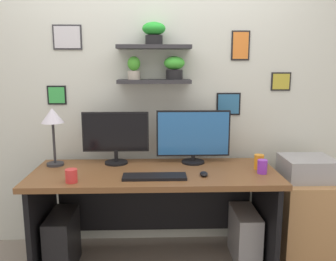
{
  "coord_description": "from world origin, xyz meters",
  "views": [
    {
      "loc": [
        0.02,
        -2.47,
        1.52
      ],
      "look_at": [
        0.1,
        0.05,
        1.04
      ],
      "focal_mm": 37.41,
      "sensor_mm": 36.0,
      "label": 1
    }
  ],
  "objects_px": {
    "desk": "(155,194)",
    "pen_cup": "(262,167)",
    "computer_tower_left": "(63,242)",
    "desk_lamp": "(53,121)",
    "coffee_mug": "(71,176)",
    "computer_mouse": "(204,174)",
    "drawer_cabinet": "(304,217)",
    "keyboard": "(154,177)",
    "computer_tower_right": "(245,235)",
    "monitor_right": "(193,136)",
    "monitor_left": "(116,135)",
    "printer": "(307,168)",
    "water_cup": "(259,162)"
  },
  "relations": [
    {
      "from": "computer_tower_left",
      "to": "computer_tower_right",
      "type": "relative_size",
      "value": 1.09
    },
    {
      "from": "desk",
      "to": "desk_lamp",
      "type": "distance_m",
      "value": 0.96
    },
    {
      "from": "computer_mouse",
      "to": "computer_tower_left",
      "type": "relative_size",
      "value": 0.21
    },
    {
      "from": "drawer_cabinet",
      "to": "coffee_mug",
      "type": "bearing_deg",
      "value": -169.36
    },
    {
      "from": "computer_mouse",
      "to": "computer_tower_left",
      "type": "xyz_separation_m",
      "value": [
        -1.04,
        0.09,
        -0.55
      ]
    },
    {
      "from": "keyboard",
      "to": "coffee_mug",
      "type": "height_order",
      "value": "coffee_mug"
    },
    {
      "from": "coffee_mug",
      "to": "computer_tower_right",
      "type": "bearing_deg",
      "value": 12.73
    },
    {
      "from": "monitor_left",
      "to": "drawer_cabinet",
      "type": "xyz_separation_m",
      "value": [
        1.49,
        -0.12,
        -0.65
      ]
    },
    {
      "from": "computer_tower_left",
      "to": "water_cup",
      "type": "bearing_deg",
      "value": 2.61
    },
    {
      "from": "water_cup",
      "to": "computer_tower_right",
      "type": "xyz_separation_m",
      "value": [
        -0.08,
        0.03,
        -0.6
      ]
    },
    {
      "from": "monitor_right",
      "to": "computer_tower_left",
      "type": "height_order",
      "value": "monitor_right"
    },
    {
      "from": "monitor_right",
      "to": "desk_lamp",
      "type": "xyz_separation_m",
      "value": [
        -1.08,
        -0.04,
        0.13
      ]
    },
    {
      "from": "monitor_left",
      "to": "printer",
      "type": "relative_size",
      "value": 1.36
    },
    {
      "from": "computer_tower_left",
      "to": "drawer_cabinet",
      "type": "bearing_deg",
      "value": 4.12
    },
    {
      "from": "computer_mouse",
      "to": "desk_lamp",
      "type": "distance_m",
      "value": 1.21
    },
    {
      "from": "water_cup",
      "to": "computer_tower_left",
      "type": "distance_m",
      "value": 1.58
    },
    {
      "from": "desk_lamp",
      "to": "pen_cup",
      "type": "bearing_deg",
      "value": -9.33
    },
    {
      "from": "keyboard",
      "to": "computer_tower_left",
      "type": "relative_size",
      "value": 1.0
    },
    {
      "from": "desk",
      "to": "monitor_right",
      "type": "bearing_deg",
      "value": 27.76
    },
    {
      "from": "desk",
      "to": "computer_tower_left",
      "type": "distance_m",
      "value": 0.77
    },
    {
      "from": "pen_cup",
      "to": "computer_tower_right",
      "type": "height_order",
      "value": "pen_cup"
    },
    {
      "from": "coffee_mug",
      "to": "drawer_cabinet",
      "type": "height_order",
      "value": "coffee_mug"
    },
    {
      "from": "desk_lamp",
      "to": "coffee_mug",
      "type": "height_order",
      "value": "desk_lamp"
    },
    {
      "from": "monitor_left",
      "to": "water_cup",
      "type": "xyz_separation_m",
      "value": [
        1.08,
        -0.19,
        -0.17
      ]
    },
    {
      "from": "desk",
      "to": "desk_lamp",
      "type": "relative_size",
      "value": 4.01
    },
    {
      "from": "desk_lamp",
      "to": "computer_tower_left",
      "type": "bearing_deg",
      "value": -68.98
    },
    {
      "from": "monitor_right",
      "to": "monitor_left",
      "type": "bearing_deg",
      "value": -179.98
    },
    {
      "from": "coffee_mug",
      "to": "computer_tower_left",
      "type": "xyz_separation_m",
      "value": [
        -0.14,
        0.19,
        -0.58
      ]
    },
    {
      "from": "computer_tower_left",
      "to": "printer",
      "type": "bearing_deg",
      "value": 4.12
    },
    {
      "from": "printer",
      "to": "computer_tower_right",
      "type": "relative_size",
      "value": 0.95
    },
    {
      "from": "computer_mouse",
      "to": "printer",
      "type": "bearing_deg",
      "value": 14.9
    },
    {
      "from": "desk_lamp",
      "to": "water_cup",
      "type": "relative_size",
      "value": 4.07
    },
    {
      "from": "keyboard",
      "to": "computer_tower_right",
      "type": "xyz_separation_m",
      "value": [
        0.7,
        0.21,
        -0.56
      ]
    },
    {
      "from": "desk",
      "to": "computer_tower_left",
      "type": "relative_size",
      "value": 4.1
    },
    {
      "from": "computer_tower_left",
      "to": "coffee_mug",
      "type": "bearing_deg",
      "value": -53.89
    },
    {
      "from": "computer_mouse",
      "to": "drawer_cabinet",
      "type": "xyz_separation_m",
      "value": [
        0.84,
        0.22,
        -0.44
      ]
    },
    {
      "from": "keyboard",
      "to": "computer_tower_left",
      "type": "height_order",
      "value": "keyboard"
    },
    {
      "from": "coffee_mug",
      "to": "water_cup",
      "type": "bearing_deg",
      "value": 10.96
    },
    {
      "from": "monitor_right",
      "to": "computer_tower_right",
      "type": "xyz_separation_m",
      "value": [
        0.4,
        -0.17,
        -0.77
      ]
    },
    {
      "from": "pen_cup",
      "to": "drawer_cabinet",
      "type": "relative_size",
      "value": 0.15
    },
    {
      "from": "monitor_left",
      "to": "monitor_right",
      "type": "distance_m",
      "value": 0.61
    },
    {
      "from": "desk",
      "to": "drawer_cabinet",
      "type": "bearing_deg",
      "value": 1.8
    },
    {
      "from": "monitor_right",
      "to": "computer_tower_left",
      "type": "distance_m",
      "value": 1.27
    },
    {
      "from": "desk_lamp",
      "to": "computer_tower_right",
      "type": "relative_size",
      "value": 1.11
    },
    {
      "from": "monitor_right",
      "to": "keyboard",
      "type": "bearing_deg",
      "value": -128.93
    },
    {
      "from": "desk",
      "to": "pen_cup",
      "type": "distance_m",
      "value": 0.83
    },
    {
      "from": "desk_lamp",
      "to": "computer_tower_left",
      "type": "height_order",
      "value": "desk_lamp"
    },
    {
      "from": "computer_mouse",
      "to": "coffee_mug",
      "type": "height_order",
      "value": "coffee_mug"
    },
    {
      "from": "keyboard",
      "to": "computer_mouse",
      "type": "relative_size",
      "value": 4.89
    },
    {
      "from": "desk_lamp",
      "to": "monitor_left",
      "type": "bearing_deg",
      "value": 5.32
    }
  ]
}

